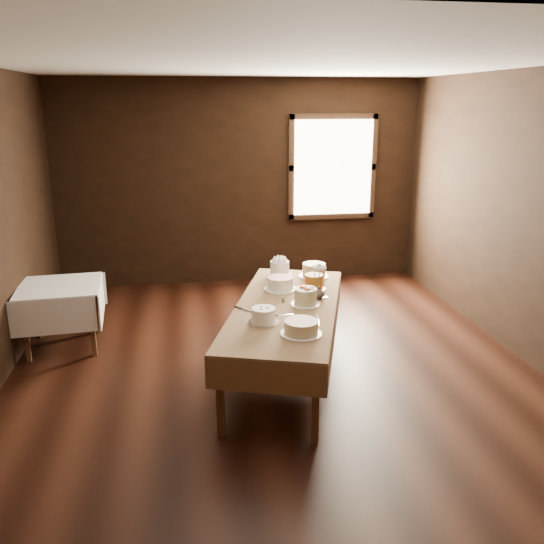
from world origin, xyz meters
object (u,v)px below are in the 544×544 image
at_px(cake_flowers, 305,297).
at_px(cake_server_e, 247,311).
at_px(cake_meringue, 280,269).
at_px(cake_server_a, 286,315).
at_px(cake_speckled, 314,271).
at_px(cake_caramel, 314,282).
at_px(cake_swirl, 264,316).
at_px(cake_server_c, 283,296).
at_px(side_table, 60,292).
at_px(cake_cream, 301,328).
at_px(cake_lattice, 280,284).
at_px(flower_vase, 319,293).
at_px(cake_server_d, 321,298).
at_px(display_table, 286,311).
at_px(cake_server_b, 318,322).

bearing_deg(cake_flowers, cake_server_e, -171.61).
xyz_separation_m(cake_meringue, cake_server_a, (-0.15, -1.18, -0.07)).
bearing_deg(cake_speckled, cake_caramel, -103.37).
distance_m(cake_caramel, cake_server_a, 0.76).
xyz_separation_m(cake_swirl, cake_server_c, (0.27, 0.63, -0.06)).
bearing_deg(cake_caramel, cake_flowers, -112.42).
xyz_separation_m(side_table, cake_cream, (2.17, -1.73, 0.16)).
height_order(side_table, cake_lattice, cake_lattice).
bearing_deg(flower_vase, cake_server_d, 7.22).
bearing_deg(cake_caramel, cake_cream, -108.01).
bearing_deg(display_table, cake_meringue, 83.72).
relative_size(display_table, cake_server_b, 10.24).
bearing_deg(cake_server_c, cake_flowers, -141.33).
bearing_deg(cake_server_e, cake_server_a, 29.05).
relative_size(cake_lattice, cake_server_d, 1.51).
relative_size(cake_lattice, cake_caramel, 1.43).
xyz_separation_m(cake_meringue, cake_server_b, (0.08, -1.39, -0.07)).
height_order(side_table, cake_server_b, cake_server_b).
bearing_deg(cake_server_a, cake_server_c, 84.20).
bearing_deg(cake_meringue, cake_server_e, -114.45).
bearing_deg(cake_server_d, cake_flowers, -162.20).
relative_size(cake_swirl, cake_server_a, 1.13).
relative_size(cake_swirl, cake_server_e, 1.13).
distance_m(cake_cream, cake_server_d, 0.90).
bearing_deg(display_table, cake_server_d, 22.00).
bearing_deg(cake_server_d, side_table, 137.72).
bearing_deg(cake_server_b, cake_server_c, -156.06).
bearing_deg(cake_caramel, cake_server_e, -144.93).
xyz_separation_m(cake_flowers, cake_server_e, (-0.54, -0.08, -0.07)).
bearing_deg(display_table, side_table, 154.24).
distance_m(cake_caramel, cake_flowers, 0.46).
bearing_deg(cake_meringue, flower_vase, -73.64).
distance_m(side_table, cake_flowers, 2.59).
relative_size(side_table, cake_server_b, 3.62).
relative_size(cake_speckled, cake_cream, 0.86).
xyz_separation_m(display_table, cake_swirl, (-0.26, -0.38, 0.11)).
distance_m(display_table, cake_server_d, 0.39).
bearing_deg(cake_lattice, display_table, -93.20).
xyz_separation_m(cake_server_a, cake_server_e, (-0.32, 0.14, 0.00)).
xyz_separation_m(cake_flowers, cake_server_b, (0.01, -0.44, -0.07)).
distance_m(side_table, cake_caramel, 2.61).
height_order(cake_lattice, cake_caramel, cake_caramel).
height_order(cake_server_c, flower_vase, flower_vase).
relative_size(cake_caramel, cake_server_e, 1.06).
height_order(cake_lattice, cake_server_a, cake_lattice).
xyz_separation_m(cake_server_c, cake_server_d, (0.35, -0.10, 0.00)).
height_order(cake_cream, cake_server_a, cake_cream).
relative_size(side_table, cake_server_d, 3.62).
relative_size(cake_flowers, cake_server_a, 1.12).
bearing_deg(cake_meringue, cake_server_d, -72.26).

